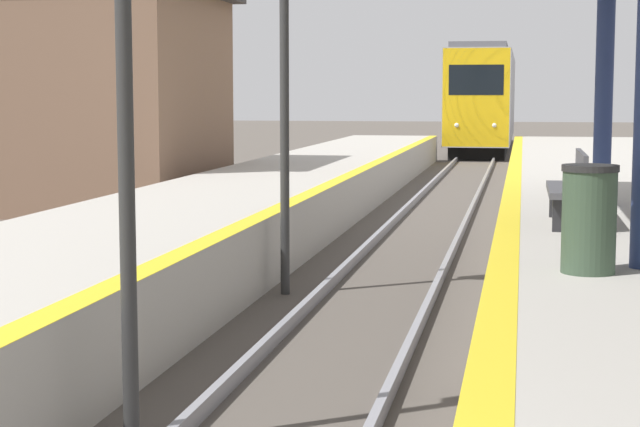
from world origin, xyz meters
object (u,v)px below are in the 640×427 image
trash_bin (589,219)px  signal_mid (284,32)px  bench (571,185)px  train (484,99)px

trash_bin → signal_mid: bearing=136.0°
signal_mid → trash_bin: (3.66, -3.53, -1.93)m
bench → signal_mid: bearing=-176.7°
train → trash_bin: size_ratio=18.59×
train → trash_bin: train is taller
signal_mid → bench: size_ratio=2.56×
train → signal_mid: size_ratio=3.77×
train → bench: bearing=-86.3°
train → signal_mid: 37.37m
train → bench: 37.21m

